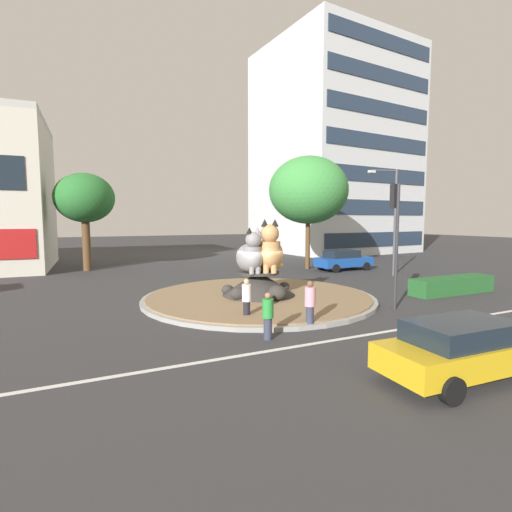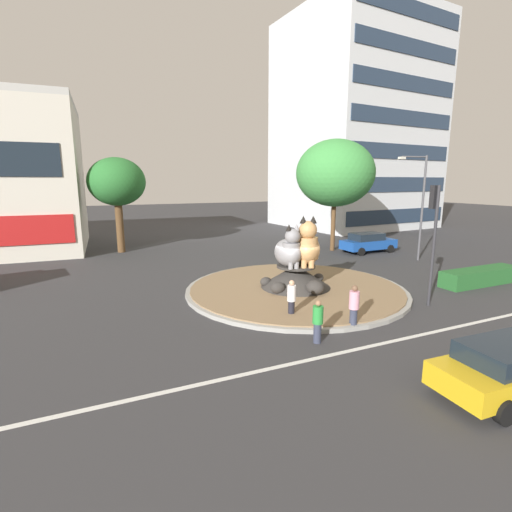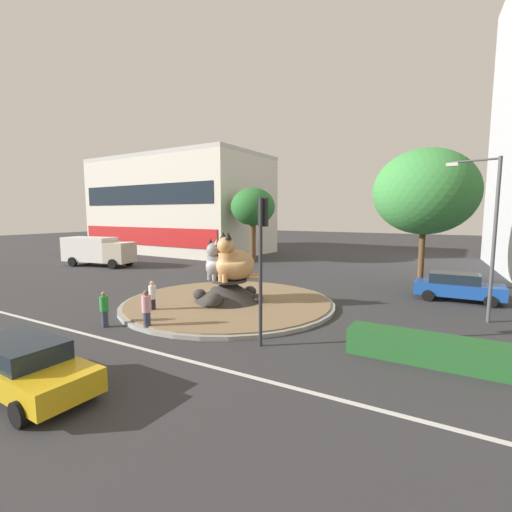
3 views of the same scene
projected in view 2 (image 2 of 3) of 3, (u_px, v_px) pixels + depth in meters
The scene contains 15 objects.
ground_plane at pixel (295, 291), 20.06m from camera, with size 160.00×160.00×0.00m, color #333335.
lane_centreline at pixel (392, 341), 13.77m from camera, with size 112.00×0.20×0.01m, color silver.
roundabout_island at pixel (296, 284), 19.98m from camera, with size 11.58×11.58×1.42m.
cat_statue_grey at pixel (289, 251), 19.28m from camera, with size 1.48×2.23×2.24m.
cat_statue_calico at pixel (306, 247), 19.62m from camera, with size 2.41×2.66×2.63m.
traffic_light_mast at pixel (434, 224), 17.10m from camera, with size 0.33×0.46×5.57m.
office_tower at pixel (355, 126), 47.45m from camera, with size 17.49×16.57×24.99m.
clipped_hedge_strip at pixel (480, 277), 21.29m from camera, with size 5.31×1.20×0.90m, color #235B28.
broadleaf_tree_behind_island at pixel (335, 173), 30.56m from camera, with size 6.34×6.34×9.06m.
second_tree_near_tower at pixel (117, 183), 29.93m from camera, with size 4.47×4.47×7.60m.
streetlight_arm at pixel (420, 201), 26.96m from camera, with size 2.21×0.61×7.51m.
pedestrian_pink_shirt at pixel (354, 306), 14.79m from camera, with size 0.40×0.40×1.78m.
pedestrian_green_shirt at pixel (318, 321), 13.51m from camera, with size 0.38×0.38×1.60m.
pedestrian_white_shirt at pixel (292, 298), 15.90m from camera, with size 0.37×0.37×1.69m.
hatchback_near_shophouse at pixel (368, 242), 30.75m from camera, with size 4.61×2.11×1.60m.
Camera 2 is at (-9.82, -16.75, 5.77)m, focal length 26.43 mm.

